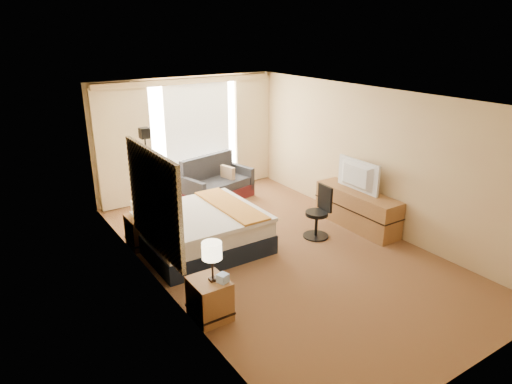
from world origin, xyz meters
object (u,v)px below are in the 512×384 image
bed (201,230)px  television (354,176)px  desk_chair (319,215)px  media_dresser (357,209)px  floor_lamp (146,157)px  lamp_left (212,251)px  nightstand_left (210,299)px  lamp_right (142,190)px  loveseat (216,186)px  nightstand_right (142,231)px

bed → television: size_ratio=1.92×
desk_chair → television: 1.02m
media_dresser → floor_lamp: 4.06m
media_dresser → bed: (-2.89, 0.78, -0.01)m
bed → lamp_left: lamp_left is taller
nightstand_left → media_dresser: 3.85m
lamp_right → media_dresser: bearing=-21.5°
loveseat → lamp_left: size_ratio=3.09×
lamp_right → nightstand_left: bearing=-91.4°
nightstand_left → lamp_left: (0.04, -0.04, 0.69)m
nightstand_left → desk_chair: (2.80, 1.10, 0.15)m
loveseat → floor_lamp: (-1.67, -0.44, 1.01)m
nightstand_left → floor_lamp: size_ratio=0.29×
nightstand_left → nightstand_right: (0.00, 2.50, 0.00)m
loveseat → television: bearing=-74.0°
loveseat → floor_lamp: floor_lamp is taller
desk_chair → television: bearing=6.5°
nightstand_right → loveseat: bearing=30.8°
nightstand_right → bed: bed is taller
floor_lamp → nightstand_right: bearing=-120.2°
desk_chair → television: television is taller
media_dresser → lamp_right: size_ratio=3.01×
bed → loveseat: loveseat is taller
nightstand_right → lamp_right: (0.06, -0.02, 0.74)m
floor_lamp → television: 3.87m
lamp_right → desk_chair: bearing=-26.8°
bed → television: bearing=-13.8°
nightstand_right → lamp_left: bearing=-89.1°
nightstand_right → television: size_ratio=0.54×
lamp_right → loveseat: bearing=31.9°
floor_lamp → loveseat: bearing=14.8°
lamp_right → lamp_left: bearing=-90.4°
floor_lamp → lamp_right: (-0.44, -0.87, -0.31)m
nightstand_right → nightstand_left: bearing=-90.0°
media_dresser → television: television is taller
loveseat → floor_lamp: 2.00m
floor_lamp → lamp_right: 1.02m
media_dresser → floor_lamp: size_ratio=0.96×
media_dresser → bed: bearing=164.8°
nightstand_left → loveseat: (2.16, 3.79, 0.04)m
floor_lamp → nightstand_left: bearing=-98.4°
nightstand_right → floor_lamp: floor_lamp is taller
lamp_left → bed: bearing=67.6°
nightstand_left → nightstand_right: 2.50m
nightstand_left → lamp_right: size_ratio=0.92×
loveseat → lamp_left: (-2.13, -3.83, 0.65)m
bed → lamp_right: size_ratio=3.24×
nightstand_right → desk_chair: size_ratio=0.58×
nightstand_right → lamp_right: 0.74m
nightstand_right → loveseat: (2.16, 1.29, 0.04)m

